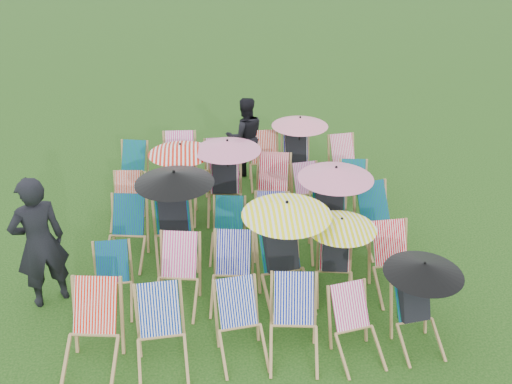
{
  "coord_description": "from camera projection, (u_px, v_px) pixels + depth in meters",
  "views": [
    {
      "loc": [
        -0.62,
        -7.51,
        5.19
      ],
      "look_at": [
        0.13,
        0.37,
        0.9
      ],
      "focal_mm": 40.0,
      "sensor_mm": 36.0,
      "label": 1
    }
  ],
  "objects": [
    {
      "name": "deckchair_20",
      "position": [
        225.0,
        177.0,
        9.85
      ],
      "size": [
        1.15,
        1.21,
        1.37
      ],
      "rotation": [
        0.0,
        0.0,
        -0.07
      ],
      "color": "#9F7C4A",
      "rests_on": "ground"
    },
    {
      "name": "deckchair_29",
      "position": [
        346.0,
        162.0,
        11.07
      ],
      "size": [
        0.67,
        0.86,
        0.87
      ],
      "rotation": [
        0.0,
        0.0,
        0.12
      ],
      "color": "#9F7C4A",
      "rests_on": "ground"
    },
    {
      "name": "deckchair_14",
      "position": [
        228.0,
        231.0,
        8.89
      ],
      "size": [
        0.67,
        0.85,
        0.85
      ],
      "rotation": [
        0.0,
        0.0,
        -0.15
      ],
      "color": "#9F7C4A",
      "rests_on": "ground"
    },
    {
      "name": "deckchair_25",
      "position": [
        179.0,
        165.0,
        10.76
      ],
      "size": [
        0.72,
        0.98,
        1.03
      ],
      "rotation": [
        0.0,
        0.0,
        -0.04
      ],
      "color": "#9F7C4A",
      "rests_on": "ground"
    },
    {
      "name": "person_rear",
      "position": [
        245.0,
        136.0,
        11.25
      ],
      "size": [
        0.86,
        0.71,
        1.6
      ],
      "primitive_type": "imported",
      "rotation": [
        0.0,
        0.0,
        3.29
      ],
      "color": "black",
      "rests_on": "ground"
    },
    {
      "name": "deckchair_11",
      "position": [
        395.0,
        263.0,
        8.06
      ],
      "size": [
        0.67,
        0.9,
        0.94
      ],
      "rotation": [
        0.0,
        0.0,
        0.06
      ],
      "color": "#9F7C4A",
      "rests_on": "ground"
    },
    {
      "name": "deckchair_21",
      "position": [
        273.0,
        188.0,
        9.97
      ],
      "size": [
        0.81,
        1.02,
        0.99
      ],
      "rotation": [
        0.0,
        0.0,
        -0.18
      ],
      "color": "#9F7C4A",
      "rests_on": "ground"
    },
    {
      "name": "deckchair_18",
      "position": [
        126.0,
        201.0,
        9.75
      ],
      "size": [
        0.6,
        0.79,
        0.82
      ],
      "rotation": [
        0.0,
        0.0,
        -0.08
      ],
      "color": "#9F7C4A",
      "rests_on": "ground"
    },
    {
      "name": "deckchair_16",
      "position": [
        331.0,
        208.0,
        8.89
      ],
      "size": [
        1.17,
        1.23,
        1.39
      ],
      "rotation": [
        0.0,
        0.0,
        -0.09
      ],
      "color": "#9F7C4A",
      "rests_on": "ground"
    },
    {
      "name": "deckchair_26",
      "position": [
        219.0,
        167.0,
        10.87
      ],
      "size": [
        0.58,
        0.81,
        0.87
      ],
      "rotation": [
        0.0,
        0.0,
        -0.0
      ],
      "color": "#9F7C4A",
      "rests_on": "ground"
    },
    {
      "name": "deckchair_6",
      "position": [
        112.0,
        281.0,
        7.77
      ],
      "size": [
        0.59,
        0.8,
        0.84
      ],
      "rotation": [
        0.0,
        0.0,
        0.04
      ],
      "color": "#9F7C4A",
      "rests_on": "ground"
    },
    {
      "name": "deckchair_19",
      "position": [
        179.0,
        179.0,
        9.85
      ],
      "size": [
        1.1,
        1.15,
        1.31
      ],
      "rotation": [
        0.0,
        0.0,
        -0.05
      ],
      "color": "#9F7C4A",
      "rests_on": "ground"
    },
    {
      "name": "deckchair_10",
      "position": [
        337.0,
        255.0,
        7.97
      ],
      "size": [
        0.98,
        1.04,
        1.16
      ],
      "rotation": [
        0.0,
        0.0,
        -0.15
      ],
      "color": "#9F7C4A",
      "rests_on": "ground"
    },
    {
      "name": "deckchair_28",
      "position": [
        297.0,
        149.0,
        11.02
      ],
      "size": [
        1.08,
        1.13,
        1.28
      ],
      "rotation": [
        0.0,
        0.0,
        -0.05
      ],
      "color": "#9F7C4A",
      "rests_on": "ground"
    },
    {
      "name": "deckchair_17",
      "position": [
        379.0,
        220.0,
        9.08
      ],
      "size": [
        0.8,
        0.99,
        0.96
      ],
      "rotation": [
        0.0,
        0.0,
        0.2
      ],
      "color": "#9F7C4A",
      "rests_on": "ground"
    },
    {
      "name": "deckchair_24",
      "position": [
        131.0,
        168.0,
        10.82
      ],
      "size": [
        0.71,
        0.88,
        0.86
      ],
      "rotation": [
        0.0,
        0.0,
        -0.2
      ],
      "color": "#9F7C4A",
      "rests_on": "ground"
    },
    {
      "name": "person_left",
      "position": [
        39.0,
        242.0,
        7.61
      ],
      "size": [
        0.84,
        0.75,
        1.94
      ],
      "primitive_type": "imported",
      "rotation": [
        0.0,
        0.0,
        3.65
      ],
      "color": "black",
      "rests_on": "ground"
    },
    {
      "name": "deckchair_3",
      "position": [
        294.0,
        324.0,
        6.94
      ],
      "size": [
        0.73,
        0.94,
        0.95
      ],
      "rotation": [
        0.0,
        0.0,
        -0.12
      ],
      "color": "#9F7C4A",
      "rests_on": "ground"
    },
    {
      "name": "deckchair_23",
      "position": [
        354.0,
        188.0,
        10.17
      ],
      "size": [
        0.65,
        0.82,
        0.82
      ],
      "rotation": [
        0.0,
        0.0,
        -0.15
      ],
      "color": "#9F7C4A",
      "rests_on": "ground"
    },
    {
      "name": "deckchair_8",
      "position": [
        232.0,
        273.0,
        7.86
      ],
      "size": [
        0.72,
        0.92,
        0.92
      ],
      "rotation": [
        0.0,
        0.0,
        -0.14
      ],
      "color": "#9F7C4A",
      "rests_on": "ground"
    },
    {
      "name": "deckchair_7",
      "position": [
        177.0,
        276.0,
        7.8
      ],
      "size": [
        0.75,
        0.94,
        0.93
      ],
      "rotation": [
        0.0,
        0.0,
        -0.17
      ],
      "color": "#9F7C4A",
      "rests_on": "ground"
    },
    {
      "name": "deckchair_2",
      "position": [
        241.0,
        326.0,
        6.95
      ],
      "size": [
        0.69,
        0.89,
        0.89
      ],
      "rotation": [
        0.0,
        0.0,
        0.14
      ],
      "color": "#9F7C4A",
      "rests_on": "ground"
    },
    {
      "name": "deckchair_1",
      "position": [
        161.0,
        335.0,
        6.77
      ],
      "size": [
        0.69,
        0.91,
        0.94
      ],
      "rotation": [
        0.0,
        0.0,
        0.08
      ],
      "color": "#9F7C4A",
      "rests_on": "ground"
    },
    {
      "name": "deckchair_9",
      "position": [
        285.0,
        250.0,
        7.81
      ],
      "size": [
        1.23,
        1.33,
        1.45
      ],
      "rotation": [
        0.0,
        0.0,
        0.18
      ],
      "color": "#9F7C4A",
      "rests_on": "ground"
    },
    {
      "name": "deckchair_4",
      "position": [
        357.0,
        328.0,
        6.95
      ],
      "size": [
        0.7,
        0.86,
        0.84
      ],
      "rotation": [
        0.0,
        0.0,
        0.2
      ],
      "color": "#9F7C4A",
      "rests_on": "ground"
    },
    {
      "name": "deckchair_12",
      "position": [
        126.0,
        233.0,
        8.75
      ],
      "size": [
        0.74,
        0.94,
        0.94
      ],
      "rotation": [
        0.0,
        0.0,
        -0.15
      ],
      "color": "#9F7C4A",
      "rests_on": "ground"
    },
    {
      "name": "deckchair_5",
      "position": [
        419.0,
        304.0,
        7.06
      ],
      "size": [
        0.98,
        1.05,
        1.16
      ],
      "rotation": [
        0.0,
        0.0,
        0.13
      ],
      "color": "#9F7C4A",
      "rests_on": "ground"
    },
    {
      "name": "ground",
      "position": [
        250.0,
        253.0,
        9.1
      ],
      "size": [
        100.0,
        100.0,
        0.0
      ],
      "primitive_type": "plane",
      "color": "black",
      "rests_on": "ground"
    },
    {
      "name": "deckchair_22",
      "position": [
        309.0,
        191.0,
        10.06
      ],
      "size": [
        0.64,
        0.82,
        0.82
      ],
      "rotation": [
        0.0,
        0.0,
        0.15
      ],
      "color": "#9F7C4A",
      "rests_on": "ground"
    },
    {
      "name": "deckchair_0",
      "position": [
        91.0,
        333.0,
        6.76
      ],
      "size": [
        0.78,
        1.0,
        1.0
      ],
      "rotation": [
        0.0,
        0.0,
        -0.13
      ],
      "color": "#9F7C4A",
      "rests_on": "ground"
    },
    {
      "name": "deckchair_27",
      "position": [
        265.0,
        161.0,
        11.02
      ],
      "size": [
        0.64,
        0.88,
        0.94
      ],
      "rotation": [
        0.0,
        0.0,
        -0.02
      ],
      "color": "#9F7C4A",
      "rests_on": "ground"
    },
    {
      "name": "deckchair_13",
      "position": [
        174.0,
        215.0,
        8.69
      ],
      "size": [
        1.2,
        1.28,
        1.42
      ],
      "rotation": [
        0.0,
        0.0,
        0.1
      ],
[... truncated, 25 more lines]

